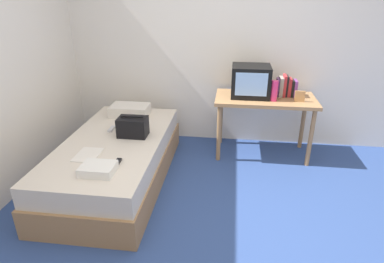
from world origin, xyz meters
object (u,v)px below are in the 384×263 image
(pillow, at_px, (130,110))
(remote_dark, at_px, (117,163))
(book_row, at_px, (286,87))
(folded_towel, at_px, (98,169))
(handbag, at_px, (133,127))
(desk, at_px, (265,105))
(bed, at_px, (116,160))
(remote_silver, at_px, (111,129))
(water_bottle, at_px, (274,91))
(magazine, at_px, (88,155))
(picture_frame, at_px, (300,96))
(tv, at_px, (251,81))

(pillow, bearing_deg, remote_dark, -78.16)
(book_row, height_order, folded_towel, book_row)
(book_row, height_order, handbag, book_row)
(handbag, distance_m, folded_towel, 0.77)
(desk, relative_size, pillow, 2.55)
(bed, xyz_separation_m, remote_silver, (-0.11, 0.23, 0.26))
(water_bottle, xyz_separation_m, remote_silver, (-1.76, -0.49, -0.36))
(desk, bearing_deg, book_row, 21.87)
(magazine, height_order, remote_dark, remote_dark)
(bed, relative_size, picture_frame, 16.10)
(handbag, bearing_deg, folded_towel, -95.12)
(bed, bearing_deg, desk, 27.87)
(tv, bearing_deg, remote_silver, -156.93)
(picture_frame, bearing_deg, handbag, -161.06)
(remote_dark, bearing_deg, remote_silver, 113.67)
(tv, bearing_deg, magazine, -140.75)
(bed, height_order, tv, tv)
(water_bottle, xyz_separation_m, remote_dark, (-1.44, -1.21, -0.36))
(magazine, height_order, remote_silver, remote_silver)
(pillow, height_order, remote_dark, pillow)
(remote_silver, bearing_deg, folded_towel, -76.39)
(water_bottle, distance_m, folded_towel, 2.09)
(handbag, relative_size, magazine, 1.03)
(bed, xyz_separation_m, picture_frame, (1.93, 0.72, 0.56))
(bed, bearing_deg, handbag, 33.67)
(book_row, bearing_deg, picture_frame, -58.43)
(desk, bearing_deg, water_bottle, -56.62)
(magazine, bearing_deg, handbag, 58.77)
(water_bottle, relative_size, folded_towel, 0.84)
(handbag, distance_m, remote_dark, 0.62)
(desk, height_order, magazine, desk)
(picture_frame, bearing_deg, book_row, 121.57)
(bed, relative_size, tv, 4.55)
(handbag, xyz_separation_m, remote_silver, (-0.28, 0.11, -0.09))
(water_bottle, bearing_deg, book_row, 52.98)
(folded_towel, bearing_deg, bed, 98.92)
(tv, height_order, pillow, tv)
(tv, distance_m, remote_silver, 1.68)
(handbag, bearing_deg, tv, 31.71)
(book_row, bearing_deg, bed, -152.89)
(water_bottle, xyz_separation_m, book_row, (0.16, 0.21, -0.01))
(book_row, xyz_separation_m, magazine, (-1.92, -1.29, -0.36))
(desk, height_order, pillow, desk)
(handbag, xyz_separation_m, remote_dark, (0.03, -0.61, -0.09))
(magazine, relative_size, folded_towel, 1.04)
(tv, xyz_separation_m, water_bottle, (0.26, -0.15, -0.06))
(picture_frame, xyz_separation_m, pillow, (-1.97, -0.02, -0.25))
(book_row, height_order, magazine, book_row)
(water_bottle, bearing_deg, handbag, -157.90)
(water_bottle, relative_size, remote_dark, 1.51)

